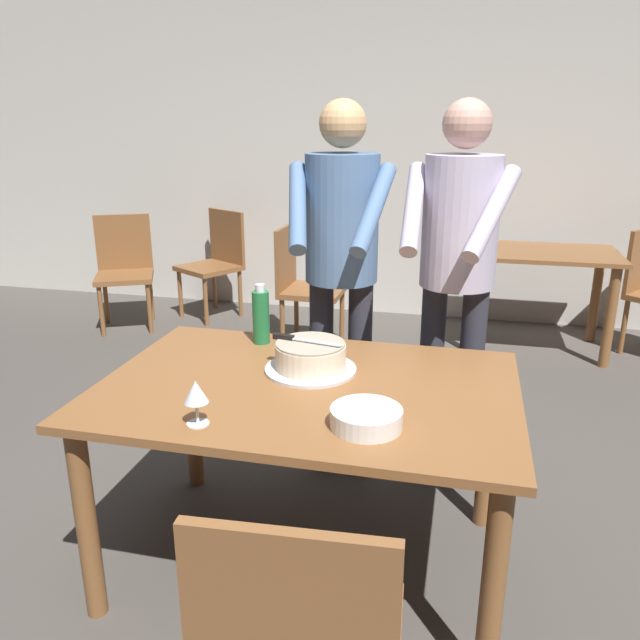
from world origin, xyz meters
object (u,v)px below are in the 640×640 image
object	(u,v)px
person_standing_beside	(458,257)
background_chair_3	(124,267)
cake_knife	(293,338)
wine_glass_near	(196,393)
person_cutting_cake	(341,253)
background_table	(544,273)
main_dining_table	(308,412)
cake_on_platter	(311,358)
water_bottle	(261,316)
background_chair_0	(303,282)
background_chair_1	(216,260)
plate_stack	(366,418)

from	to	relation	value
person_standing_beside	background_chair_3	distance (m)	3.24
cake_knife	background_chair_3	size ratio (longest dim) A/B	0.30
wine_glass_near	person_cutting_cake	xyz separation A→B (m)	(0.22, 1.07, 0.22)
wine_glass_near	background_table	distance (m)	3.35
background_table	background_chair_3	world-z (taller)	background_chair_3
cake_knife	main_dining_table	bearing A→B (deg)	-56.57
cake_on_platter	wine_glass_near	xyz separation A→B (m)	(-0.23, -0.49, 0.05)
main_dining_table	water_bottle	xyz separation A→B (m)	(-0.29, 0.37, 0.22)
background_table	background_chair_3	size ratio (longest dim) A/B	1.11
water_bottle	background_chair_0	world-z (taller)	water_bottle
water_bottle	person_standing_beside	size ratio (longest dim) A/B	0.15
main_dining_table	background_chair_1	xyz separation A→B (m)	(-1.57, 2.94, -0.15)
cake_on_platter	main_dining_table	bearing A→B (deg)	-80.73
background_table	background_chair_0	size ratio (longest dim) A/B	1.11
wine_glass_near	background_table	bearing A→B (deg)	66.79
cake_knife	person_cutting_cake	size ratio (longest dim) A/B	0.16
plate_stack	water_bottle	distance (m)	0.84
cake_knife	background_chair_0	xyz separation A→B (m)	(-0.56, 2.21, -0.37)
person_standing_beside	person_cutting_cake	bearing A→B (deg)	-176.56
wine_glass_near	background_table	size ratio (longest dim) A/B	0.14
main_dining_table	person_standing_beside	size ratio (longest dim) A/B	0.84
background_table	background_chair_0	world-z (taller)	background_chair_0
cake_on_platter	person_cutting_cake	world-z (taller)	person_cutting_cake
plate_stack	background_chair_3	world-z (taller)	background_chair_3
cake_on_platter	wine_glass_near	bearing A→B (deg)	-115.02
wine_glass_near	background_chair_1	world-z (taller)	background_chair_1
water_bottle	person_standing_beside	bearing A→B (deg)	25.08
background_chair_3	main_dining_table	bearing A→B (deg)	-48.79
person_standing_beside	background_chair_0	size ratio (longest dim) A/B	1.91
person_standing_beside	background_table	bearing A→B (deg)	73.30
person_cutting_cake	background_chair_3	xyz separation A→B (m)	(-2.16, 1.79, -0.58)
main_dining_table	background_table	xyz separation A→B (m)	(1.06, 2.70, -0.06)
wine_glass_near	person_standing_beside	distance (m)	1.34
cake_on_platter	background_chair_3	world-z (taller)	background_chair_3
cake_on_platter	person_standing_beside	distance (m)	0.83
cake_on_platter	background_chair_1	distance (m)	3.23
cake_knife	person_standing_beside	bearing A→B (deg)	46.46
background_table	background_chair_3	bearing A→B (deg)	-176.42
cake_knife	plate_stack	xyz separation A→B (m)	(0.34, -0.40, -0.09)
cake_knife	background_chair_1	size ratio (longest dim) A/B	0.30
cake_on_platter	background_chair_3	bearing A→B (deg)	132.40
cake_on_platter	background_chair_1	size ratio (longest dim) A/B	0.38
water_bottle	person_standing_beside	xyz separation A→B (m)	(0.77, 0.36, 0.21)
person_cutting_cake	wine_glass_near	bearing A→B (deg)	-101.80
water_bottle	background_chair_3	size ratio (longest dim) A/B	0.28
background_table	background_chair_1	distance (m)	2.65
main_dining_table	cake_knife	world-z (taller)	cake_knife
water_bottle	person_standing_beside	distance (m)	0.87
plate_stack	person_cutting_cake	size ratio (longest dim) A/B	0.13
water_bottle	person_cutting_cake	size ratio (longest dim) A/B	0.15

